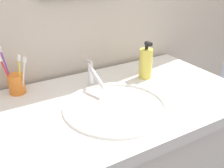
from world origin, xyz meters
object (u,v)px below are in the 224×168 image
object	(u,v)px
toothbrush_cup	(17,84)
toothbrush_red	(6,72)
toothbrush_white	(24,73)
toothbrush_purple	(6,67)
toothbrush_yellow	(20,72)
faucet	(93,75)
soap_dispenser	(146,63)

from	to	relation	value
toothbrush_cup	toothbrush_red	world-z (taller)	toothbrush_red
toothbrush_white	toothbrush_purple	distance (m)	0.08
toothbrush_purple	toothbrush_yellow	bearing A→B (deg)	-50.72
faucet	toothbrush_cup	distance (m)	0.34
toothbrush_white	toothbrush_red	size ratio (longest dim) A/B	0.97
toothbrush_red	soap_dispenser	bearing A→B (deg)	-13.53
toothbrush_cup	toothbrush_purple	bearing A→B (deg)	138.27
toothbrush_red	toothbrush_purple	xyz separation A→B (m)	(0.01, 0.02, 0.02)
toothbrush_purple	toothbrush_yellow	xyz separation A→B (m)	(0.04, -0.05, -0.01)
faucet	toothbrush_white	bearing A→B (deg)	162.66
toothbrush_white	soap_dispenser	size ratio (longest dim) A/B	0.93
faucet	toothbrush_white	size ratio (longest dim) A/B	1.00
toothbrush_white	toothbrush_purple	xyz separation A→B (m)	(-0.06, 0.06, 0.02)
faucet	soap_dispenser	xyz separation A→B (m)	(0.27, -0.02, 0.01)
faucet	toothbrush_red	bearing A→B (deg)	160.06
faucet	toothbrush_red	xyz separation A→B (m)	(-0.34, 0.12, 0.04)
toothbrush_white	toothbrush_red	world-z (taller)	toothbrush_red
faucet	toothbrush_cup	bearing A→B (deg)	158.28
faucet	toothbrush_red	distance (m)	0.37
toothbrush_white	toothbrush_red	distance (m)	0.07
toothbrush_cup	toothbrush_purple	distance (m)	0.08
toothbrush_white	toothbrush_yellow	size ratio (longest dim) A/B	0.95
toothbrush_red	toothbrush_cup	bearing A→B (deg)	-1.20
faucet	soap_dispenser	distance (m)	0.28
toothbrush_purple	toothbrush_yellow	world-z (taller)	toothbrush_purple
toothbrush_cup	toothbrush_white	bearing A→B (deg)	-49.83
toothbrush_red	toothbrush_yellow	bearing A→B (deg)	-31.02
toothbrush_red	soap_dispenser	distance (m)	0.64
toothbrush_yellow	toothbrush_white	bearing A→B (deg)	-28.38
faucet	toothbrush_red	size ratio (longest dim) A/B	0.97
toothbrush_white	toothbrush_yellow	distance (m)	0.02
toothbrush_red	toothbrush_yellow	xyz separation A→B (m)	(0.05, -0.03, 0.00)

